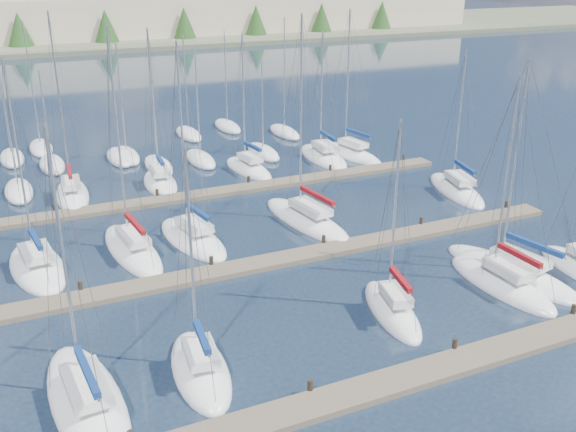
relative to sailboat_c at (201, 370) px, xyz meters
name	(u,v)px	position (x,y,z in m)	size (l,w,h in m)	color
ground	(132,119)	(7.96, 53.39, -0.18)	(400.00, 400.00, 0.00)	#202E40
dock_near	(396,381)	(7.96, -4.59, -0.03)	(44.00, 1.93, 1.10)	#6B5E4C
dock_mid	(275,261)	(7.96, 9.41, -0.03)	(44.00, 1.93, 1.10)	#6B5E4C
dock_far	(208,194)	(7.96, 23.41, -0.03)	(44.00, 1.93, 1.10)	#6B5E4C
sailboat_c	(201,370)	(0.00, 0.00, 0.00)	(3.25, 7.12, 11.78)	white
sailboat_i	(133,250)	(-0.07, 14.88, 0.01)	(3.53, 9.77, 15.42)	white
sailboat_r	(350,153)	(24.58, 28.75, 0.00)	(4.08, 9.40, 14.73)	white
sailboat_n	(72,194)	(-2.30, 27.79, 0.01)	(3.24, 8.78, 15.39)	white
sailboat_o	(160,182)	(5.07, 27.80, 0.01)	(3.29, 7.56, 13.87)	white
sailboat_p	(248,168)	(13.52, 28.34, 0.00)	(3.35, 7.85, 13.03)	white
sailboat_e	(501,284)	(19.01, 0.81, 0.00)	(2.94, 8.43, 13.29)	white
sailboat_j	(193,238)	(4.15, 15.03, 0.00)	(4.20, 8.87, 14.24)	white
sailboat_m	(456,190)	(27.32, 15.52, -0.01)	(4.79, 9.28, 12.35)	white
sailboat_b	(87,401)	(-5.25, -0.14, -0.01)	(3.70, 9.90, 13.20)	white
sailboat_k	(307,220)	(12.86, 14.74, 0.00)	(4.16, 10.79, 15.62)	white
sailboat_h	(38,267)	(-6.08, 14.80, -0.01)	(4.02, 8.60, 13.89)	white
sailboat_q	(323,156)	(21.67, 28.94, -0.01)	(3.92, 9.19, 12.85)	white
sailboat_d	(392,310)	(11.34, 0.90, 0.01)	(3.59, 7.18, 11.58)	white
sailboat_f	(512,272)	(20.63, 1.69, -0.01)	(4.59, 10.26, 13.96)	white
distant_boats	(122,155)	(3.61, 37.16, 0.11)	(36.93, 20.75, 13.30)	#9EA0A5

